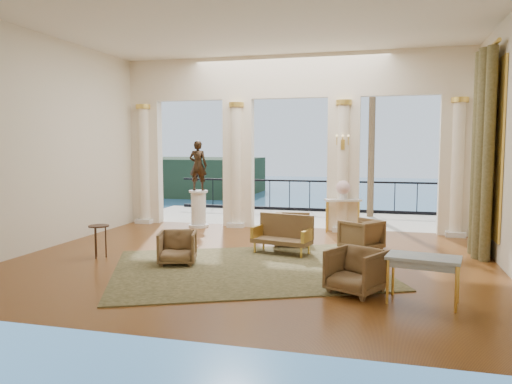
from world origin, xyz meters
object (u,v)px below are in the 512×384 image
(side_table, at_px, (99,230))
(armchair_a, at_px, (177,246))
(pedestal, at_px, (199,209))
(console_table, at_px, (343,205))
(game_table, at_px, (424,261))
(armchair_b, at_px, (356,269))
(armchair_c, at_px, (361,234))
(armchair_d, at_px, (292,228))
(settee, at_px, (283,234))
(statue, at_px, (198,166))

(side_table, bearing_deg, armchair_a, -3.47)
(pedestal, xyz_separation_m, console_table, (3.81, 0.18, 0.22))
(game_table, bearing_deg, armchair_b, 175.37)
(armchair_c, distance_m, armchair_d, 1.51)
(settee, relative_size, side_table, 1.99)
(statue, height_order, console_table, statue)
(statue, distance_m, side_table, 4.12)
(armchair_c, xyz_separation_m, pedestal, (-4.37, 1.99, 0.11))
(side_table, bearing_deg, armchair_d, 32.15)
(console_table, bearing_deg, armchair_b, -104.30)
(armchair_a, xyz_separation_m, game_table, (4.22, -1.25, 0.26))
(armchair_b, distance_m, settee, 2.89)
(settee, relative_size, console_table, 1.34)
(side_table, bearing_deg, armchair_c, 21.73)
(game_table, height_order, console_table, console_table)
(armchair_c, height_order, settee, settee)
(game_table, bearing_deg, console_table, 116.31)
(settee, distance_m, game_table, 3.67)
(armchair_c, relative_size, settee, 0.57)
(armchair_a, relative_size, pedestal, 0.69)
(settee, bearing_deg, statue, 150.99)
(armchair_b, distance_m, pedestal, 6.73)
(armchair_a, distance_m, side_table, 1.70)
(armchair_d, xyz_separation_m, statue, (-2.88, 1.80, 1.26))
(armchair_c, height_order, side_table, armchair_c)
(armchair_c, distance_m, statue, 4.97)
(console_table, bearing_deg, armchair_a, -143.42)
(armchair_a, bearing_deg, side_table, 159.69)
(armchair_b, xyz_separation_m, armchair_d, (-1.57, 3.25, 0.02))
(armchair_c, bearing_deg, statue, -77.94)
(armchair_a, distance_m, armchair_b, 3.44)
(settee, xyz_separation_m, pedestal, (-2.86, 2.63, 0.08))
(armchair_b, height_order, pedestal, pedestal)
(game_table, height_order, pedestal, pedestal)
(settee, xyz_separation_m, statue, (-2.86, 2.63, 1.26))
(armchair_c, bearing_deg, console_table, -128.81)
(settee, relative_size, game_table, 1.21)
(armchair_a, height_order, armchair_d, armchair_d)
(armchair_c, xyz_separation_m, statue, (-4.37, 1.99, 1.29))
(armchair_d, xyz_separation_m, pedestal, (-2.88, 1.80, 0.08))
(armchair_b, relative_size, pedestal, 0.74)
(game_table, bearing_deg, side_table, 177.36)
(armchair_b, xyz_separation_m, armchair_c, (-0.08, 3.06, -0.00))
(armchair_c, height_order, armchair_d, armchair_d)
(statue, bearing_deg, armchair_b, 128.66)
(console_table, distance_m, side_table, 5.98)
(armchair_a, distance_m, armchair_d, 2.83)
(game_table, relative_size, side_table, 1.64)
(game_table, distance_m, side_table, 6.06)
(armchair_c, bearing_deg, armchair_b, 37.89)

